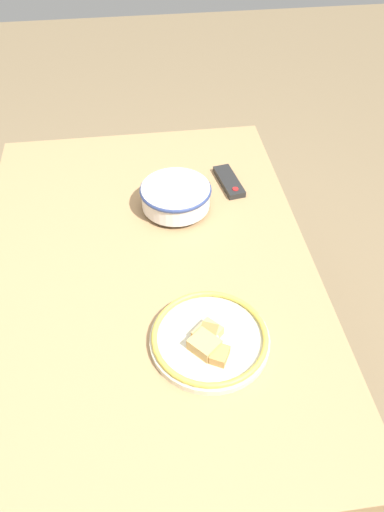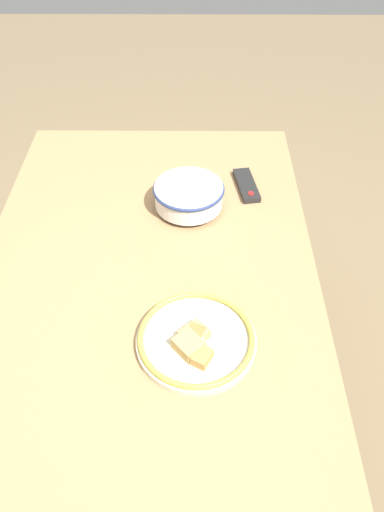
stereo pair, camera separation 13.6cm
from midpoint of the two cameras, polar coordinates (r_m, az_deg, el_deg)
name	(u,v)px [view 2 (the right image)]	position (r m, az deg, el deg)	size (l,w,h in m)	color
ground_plane	(159,391)	(1.98, -1.71, -15.26)	(8.00, 8.00, 0.00)	#7F6B4C
dining_table	(149,279)	(1.46, -2.24, -2.73)	(1.39, 0.94, 0.71)	tan
noodle_bowl	(189,195)	(1.55, 2.15, 6.85)	(0.22, 0.22, 0.08)	silver
food_plate	(196,340)	(1.21, 3.71, -9.71)	(0.29, 0.29, 0.05)	beige
tv_remote	(246,185)	(1.67, 8.59, 7.89)	(0.18, 0.08, 0.02)	black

